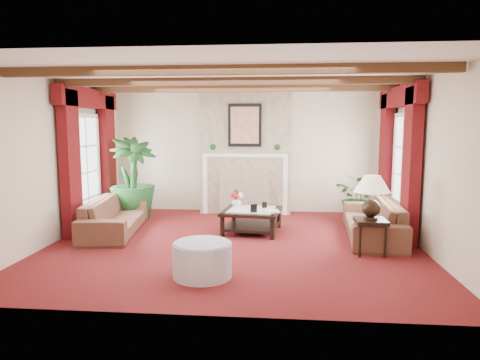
# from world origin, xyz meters

# --- Properties ---
(floor) EXTENTS (6.00, 6.00, 0.00)m
(floor) POSITION_xyz_m (0.00, 0.00, 0.00)
(floor) COLOR #480D0D
(floor) RESTS_ON ground
(ceiling) EXTENTS (6.00, 6.00, 0.00)m
(ceiling) POSITION_xyz_m (0.00, 0.00, 2.70)
(ceiling) COLOR white
(ceiling) RESTS_ON floor
(back_wall) EXTENTS (6.00, 0.02, 2.70)m
(back_wall) POSITION_xyz_m (0.00, 2.75, 1.35)
(back_wall) COLOR beige
(back_wall) RESTS_ON ground
(left_wall) EXTENTS (0.02, 5.50, 2.70)m
(left_wall) POSITION_xyz_m (-3.00, 0.00, 1.35)
(left_wall) COLOR beige
(left_wall) RESTS_ON ground
(right_wall) EXTENTS (0.02, 5.50, 2.70)m
(right_wall) POSITION_xyz_m (3.00, 0.00, 1.35)
(right_wall) COLOR beige
(right_wall) RESTS_ON ground
(ceiling_beams) EXTENTS (6.00, 3.00, 0.12)m
(ceiling_beams) POSITION_xyz_m (0.00, 0.00, 2.64)
(ceiling_beams) COLOR #3B2312
(ceiling_beams) RESTS_ON ceiling
(fireplace) EXTENTS (2.00, 0.52, 2.70)m
(fireplace) POSITION_xyz_m (0.00, 2.55, 2.70)
(fireplace) COLOR tan
(fireplace) RESTS_ON ground
(french_door_left) EXTENTS (0.10, 1.10, 2.16)m
(french_door_left) POSITION_xyz_m (-2.97, 1.00, 2.13)
(french_door_left) COLOR white
(french_door_left) RESTS_ON ground
(french_door_right) EXTENTS (0.10, 1.10, 2.16)m
(french_door_right) POSITION_xyz_m (2.97, 1.00, 2.13)
(french_door_right) COLOR white
(french_door_right) RESTS_ON ground
(curtains_left) EXTENTS (0.20, 2.40, 2.55)m
(curtains_left) POSITION_xyz_m (-2.86, 1.00, 2.55)
(curtains_left) COLOR #4A0A09
(curtains_left) RESTS_ON ground
(curtains_right) EXTENTS (0.20, 2.40, 2.55)m
(curtains_right) POSITION_xyz_m (2.86, 1.00, 2.55)
(curtains_right) COLOR #4A0A09
(curtains_right) RESTS_ON ground
(sofa_left) EXTENTS (2.26, 1.14, 0.82)m
(sofa_left) POSITION_xyz_m (-2.23, 0.51, 0.41)
(sofa_left) COLOR black
(sofa_left) RESTS_ON ground
(sofa_right) EXTENTS (2.30, 1.00, 0.86)m
(sofa_right) POSITION_xyz_m (2.37, 0.56, 0.43)
(sofa_right) COLOR black
(sofa_right) RESTS_ON ground
(potted_palm) EXTENTS (2.66, 2.66, 0.96)m
(potted_palm) POSITION_xyz_m (-2.29, 1.68, 0.48)
(potted_palm) COLOR black
(potted_palm) RESTS_ON ground
(small_plant) EXTENTS (1.82, 1.82, 0.75)m
(small_plant) POSITION_xyz_m (2.36, 1.96, 0.37)
(small_plant) COLOR black
(small_plant) RESTS_ON ground
(coffee_table) EXTENTS (1.14, 1.14, 0.42)m
(coffee_table) POSITION_xyz_m (0.25, 0.79, 0.21)
(coffee_table) COLOR black
(coffee_table) RESTS_ON ground
(side_table) EXTENTS (0.53, 0.53, 0.54)m
(side_table) POSITION_xyz_m (2.12, -0.42, 0.27)
(side_table) COLOR black
(side_table) RESTS_ON ground
(ottoman) EXTENTS (0.76, 0.76, 0.44)m
(ottoman) POSITION_xyz_m (-0.24, -1.62, 0.22)
(ottoman) COLOR #B3A9C0
(ottoman) RESTS_ON ground
(table_lamp) EXTENTS (0.54, 0.54, 0.68)m
(table_lamp) POSITION_xyz_m (2.12, -0.42, 0.88)
(table_lamp) COLOR black
(table_lamp) RESTS_ON side_table
(flower_vase) EXTENTS (0.31, 0.31, 0.18)m
(flower_vase) POSITION_xyz_m (-0.06, 1.05, 0.51)
(flower_vase) COLOR silver
(flower_vase) RESTS_ON coffee_table
(book) EXTENTS (0.24, 0.12, 0.32)m
(book) POSITION_xyz_m (0.52, 0.57, 0.57)
(book) COLOR black
(book) RESTS_ON coffee_table
(photo_frame_a) EXTENTS (0.12, 0.05, 0.16)m
(photo_frame_a) POSITION_xyz_m (0.30, 0.49, 0.49)
(photo_frame_a) COLOR black
(photo_frame_a) RESTS_ON coffee_table
(photo_frame_b) EXTENTS (0.09, 0.03, 0.12)m
(photo_frame_b) POSITION_xyz_m (0.48, 0.92, 0.48)
(photo_frame_b) COLOR black
(photo_frame_b) RESTS_ON coffee_table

